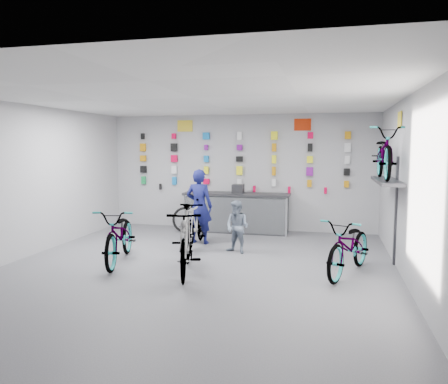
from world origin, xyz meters
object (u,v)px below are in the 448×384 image
(bike_center, at_px, (186,240))
(customer, at_px, (237,227))
(bike_service, at_px, (196,223))
(bike_left, at_px, (120,235))
(bike_right, at_px, (350,246))
(counter, at_px, (236,213))
(clerk, at_px, (199,206))

(bike_center, relative_size, customer, 1.80)
(bike_center, distance_m, bike_service, 2.11)
(bike_left, relative_size, bike_center, 1.03)
(bike_right, bearing_deg, bike_service, 176.36)
(bike_left, xyz_separation_m, bike_service, (0.97, 1.64, -0.01))
(counter, xyz_separation_m, bike_left, (-1.51, -3.39, 0.04))
(counter, height_order, bike_left, bike_left)
(bike_right, distance_m, customer, 2.42)
(bike_right, height_order, clerk, clerk)
(bike_left, height_order, clerk, clerk)
(bike_right, relative_size, bike_service, 1.10)
(counter, bearing_deg, customer, -77.53)
(bike_left, distance_m, bike_right, 4.16)
(bike_center, relative_size, bike_service, 1.13)
(counter, xyz_separation_m, bike_right, (2.65, -3.20, 0.01))
(bike_left, relative_size, bike_right, 1.06)
(bike_right, height_order, bike_service, bike_service)
(counter, distance_m, bike_right, 4.16)
(bike_center, distance_m, customer, 1.75)
(bike_left, height_order, bike_service, bike_left)
(bike_right, distance_m, bike_service, 3.51)
(counter, xyz_separation_m, bike_center, (-0.08, -3.81, 0.10))
(bike_center, xyz_separation_m, bike_service, (-0.46, 2.06, -0.06))
(clerk, relative_size, customer, 1.55)
(counter, xyz_separation_m, bike_service, (-0.54, -1.74, 0.03))
(bike_service, height_order, clerk, clerk)
(counter, relative_size, customer, 2.50)
(counter, relative_size, bike_left, 1.35)
(counter, distance_m, customer, 2.20)
(customer, bearing_deg, bike_service, 179.29)
(bike_left, distance_m, bike_center, 1.49)
(bike_left, xyz_separation_m, customer, (1.98, 1.24, 0.01))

